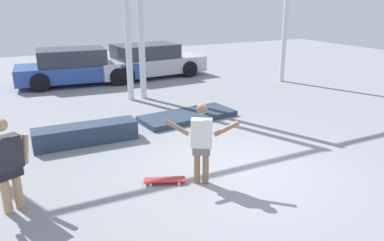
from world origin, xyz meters
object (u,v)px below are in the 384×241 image
object	(u,v)px
parked_car_silver	(148,61)
manual_pad	(188,116)
grind_box	(86,134)
skateboard	(165,180)
skateboarder	(202,140)
parked_car_blue	(76,67)
bystander	(7,163)

from	to	relation	value
parked_car_silver	manual_pad	bearing A→B (deg)	-104.81
parked_car_silver	grind_box	bearing A→B (deg)	-125.98
skateboard	parked_car_silver	xyz separation A→B (m)	(3.14, 9.03, 0.60)
skateboarder	parked_car_blue	size ratio (longest dim) A/B	0.32
parked_car_blue	bystander	size ratio (longest dim) A/B	3.03
skateboard	bystander	bearing A→B (deg)	-164.29
skateboarder	bystander	distance (m)	3.09
manual_pad	parked_car_blue	bearing A→B (deg)	107.65
grind_box	parked_car_silver	xyz separation A→B (m)	(3.96, 6.41, 0.44)
skateboard	bystander	world-z (taller)	bystander
grind_box	manual_pad	bearing A→B (deg)	11.27
parked_car_blue	skateboarder	bearing A→B (deg)	-82.07
parked_car_silver	bystander	size ratio (longest dim) A/B	3.07
manual_pad	skateboarder	bearing A→B (deg)	-112.75
manual_pad	grind_box	bearing A→B (deg)	-168.73
manual_pad	skateboard	bearing A→B (deg)	-122.71
skateboarder	bystander	world-z (taller)	bystander
skateboarder	grind_box	xyz separation A→B (m)	(-1.42, 2.91, -0.61)
skateboard	parked_car_blue	world-z (taller)	parked_car_blue
skateboarder	skateboard	bearing A→B (deg)	-174.42
bystander	parked_car_silver	bearing A→B (deg)	-145.72
parked_car_silver	parked_car_blue	bearing A→B (deg)	175.60
manual_pad	parked_car_silver	world-z (taller)	parked_car_silver
manual_pad	bystander	world-z (taller)	bystander
skateboarder	manual_pad	distance (m)	3.85
skateboarder	manual_pad	world-z (taller)	skateboarder
parked_car_blue	grind_box	bearing A→B (deg)	-93.53
skateboarder	grind_box	world-z (taller)	skateboarder
manual_pad	parked_car_silver	distance (m)	5.97
grind_box	parked_car_silver	distance (m)	7.55
parked_car_silver	skateboard	bearing A→B (deg)	-113.42
grind_box	bystander	bearing A→B (deg)	-124.43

